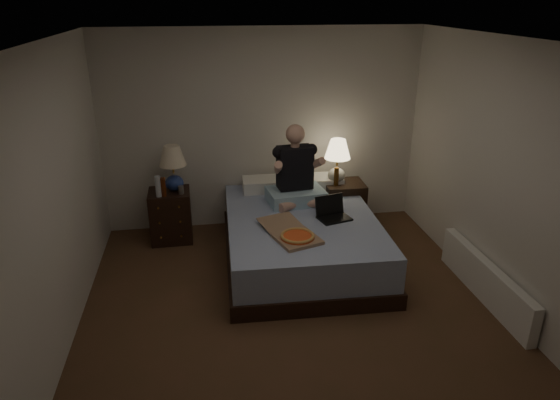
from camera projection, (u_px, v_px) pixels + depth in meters
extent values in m
cube|color=brown|center=(295.00, 319.00, 4.70)|extent=(4.00, 4.50, 0.00)
cube|color=white|center=(299.00, 42.00, 3.75)|extent=(4.00, 4.50, 0.00)
cube|color=silver|center=(263.00, 130.00, 6.28)|extent=(4.00, 0.00, 2.50)
cube|color=silver|center=(395.00, 387.00, 2.17)|extent=(4.00, 0.00, 2.50)
cube|color=silver|center=(48.00, 211.00, 3.93)|extent=(0.00, 4.50, 2.50)
cube|color=silver|center=(513.00, 183.00, 4.52)|extent=(0.00, 4.50, 2.50)
cube|color=#5872B1|center=(301.00, 239.00, 5.65)|extent=(1.71, 2.24, 0.55)
cube|color=black|center=(171.00, 216.00, 6.12)|extent=(0.50, 0.45, 0.64)
cube|color=black|center=(343.00, 206.00, 6.40)|extent=(0.50, 0.45, 0.64)
cylinder|color=silver|center=(158.00, 186.00, 5.81)|extent=(0.07, 0.07, 0.25)
cylinder|color=#A2A39E|center=(181.00, 190.00, 5.92)|extent=(0.07, 0.07, 0.10)
cylinder|color=#4F200B|center=(163.00, 187.00, 5.82)|extent=(0.06, 0.06, 0.23)
cylinder|color=#522F0B|center=(336.00, 176.00, 6.15)|extent=(0.06, 0.06, 0.23)
cube|color=white|center=(485.00, 281.00, 4.95)|extent=(0.10, 1.60, 0.40)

